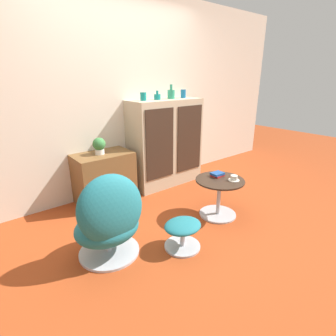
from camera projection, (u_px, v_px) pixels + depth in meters
name	position (u px, v px, depth m)	size (l,w,h in m)	color
ground_plane	(190.00, 226.00, 2.86)	(12.00, 12.00, 0.00)	#9E3D19
wall_back	(119.00, 96.00, 3.45)	(6.40, 0.06, 2.60)	beige
sideboard	(165.00, 143.00, 3.83)	(1.08, 0.46, 1.24)	tan
tv_console	(104.00, 178.00, 3.35)	(0.71, 0.45, 0.64)	brown
egg_chair	(109.00, 219.00, 2.27)	(0.59, 0.57, 0.82)	#B7B7BC
ottoman	(183.00, 230.00, 2.45)	(0.37, 0.34, 0.28)	#B7B7BC
coffee_table	(219.00, 194.00, 3.01)	(0.55, 0.55, 0.45)	#B7B7BC
vase_leftmost	(143.00, 97.00, 3.40)	(0.08, 0.08, 0.11)	#147A75
vase_inner_left	(157.00, 97.00, 3.53)	(0.09, 0.09, 0.12)	#147A75
vase_inner_right	(171.00, 94.00, 3.67)	(0.10, 0.10, 0.19)	#2D8E6B
vase_rightmost	(183.00, 94.00, 3.81)	(0.08, 0.08, 0.12)	#196699
potted_plant	(99.00, 145.00, 3.18)	(0.16, 0.16, 0.21)	silver
teacup	(234.00, 178.00, 2.91)	(0.12, 0.12, 0.06)	silver
book_stack	(217.00, 174.00, 3.04)	(0.15, 0.12, 0.04)	red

